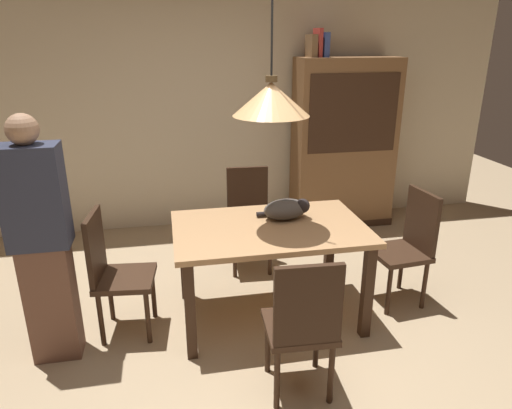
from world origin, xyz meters
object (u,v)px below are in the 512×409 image
(chair_left_side, at_px, (113,269))
(book_brown_thick, at_px, (311,46))
(dining_table, at_px, (270,239))
(book_blue_wide, at_px, (324,45))
(chair_right_side, at_px, (408,243))
(hutch_bookcase, at_px, (343,147))
(person_standing, at_px, (42,244))
(cat_sleeping, at_px, (287,209))
(chair_far_back, at_px, (249,214))
(chair_near_front, at_px, (303,323))
(book_red_tall, at_px, (318,43))
(pendant_lamp, at_px, (271,99))

(chair_left_side, relative_size, book_brown_thick, 3.88)
(dining_table, bearing_deg, book_blue_wide, 61.41)
(chair_right_side, distance_m, hutch_bookcase, 1.77)
(book_brown_thick, height_order, person_standing, book_brown_thick)
(cat_sleeping, bearing_deg, book_blue_wide, 64.01)
(chair_left_side, bearing_deg, book_brown_thick, 41.62)
(chair_far_back, bearing_deg, book_brown_thick, 46.55)
(chair_far_back, distance_m, person_standing, 1.87)
(chair_near_front, distance_m, chair_far_back, 1.76)
(cat_sleeping, height_order, hutch_bookcase, hutch_bookcase)
(chair_near_front, distance_m, cat_sleeping, 1.06)
(chair_far_back, bearing_deg, chair_left_side, -142.46)
(book_brown_thick, bearing_deg, chair_right_side, -79.73)
(chair_left_side, bearing_deg, cat_sleeping, 5.05)
(chair_near_front, xyz_separation_m, book_brown_thick, (0.82, 2.61, 1.45))
(book_red_tall, bearing_deg, chair_near_front, -108.73)
(chair_far_back, relative_size, pendant_lamp, 0.72)
(book_red_tall, bearing_deg, pendant_lamp, -116.96)
(pendant_lamp, height_order, book_brown_thick, pendant_lamp)
(person_standing, bearing_deg, book_red_tall, 38.73)
(dining_table, height_order, book_blue_wide, book_blue_wide)
(chair_near_front, distance_m, book_blue_wide, 3.14)
(hutch_bookcase, bearing_deg, dining_table, -125.44)
(cat_sleeping, height_order, book_blue_wide, book_blue_wide)
(chair_right_side, distance_m, person_standing, 2.66)
(book_red_tall, bearing_deg, hutch_bookcase, -0.24)
(chair_left_side, distance_m, book_brown_thick, 2.98)
(chair_near_front, xyz_separation_m, chair_far_back, (0.01, 1.76, 0.00))
(chair_left_side, xyz_separation_m, chair_far_back, (1.13, 0.87, 0.00))
(chair_near_front, xyz_separation_m, person_standing, (-1.50, 0.70, 0.32))
(chair_far_back, height_order, book_red_tall, book_red_tall)
(book_brown_thick, bearing_deg, person_standing, -140.47)
(chair_right_side, bearing_deg, chair_far_back, 142.24)
(book_brown_thick, bearing_deg, book_blue_wide, 0.00)
(pendant_lamp, bearing_deg, chair_near_front, -90.26)
(hutch_bookcase, bearing_deg, chair_left_side, -143.86)
(chair_right_side, relative_size, hutch_bookcase, 0.50)
(chair_left_side, xyz_separation_m, person_standing, (-0.38, -0.19, 0.32))
(dining_table, height_order, hutch_bookcase, hutch_bookcase)
(person_standing, bearing_deg, hutch_bookcase, 34.94)
(dining_table, bearing_deg, chair_far_back, 89.74)
(chair_near_front, bearing_deg, book_blue_wide, 70.04)
(book_blue_wide, bearing_deg, person_standing, -142.00)
(chair_left_side, bearing_deg, pendant_lamp, -0.42)
(chair_near_front, height_order, book_brown_thick, book_brown_thick)
(chair_far_back, bearing_deg, cat_sleeping, -78.42)
(dining_table, bearing_deg, chair_left_side, 179.58)
(dining_table, xyz_separation_m, book_blue_wide, (0.94, 1.73, 1.32))
(chair_near_front, height_order, chair_far_back, same)
(chair_near_front, bearing_deg, cat_sleeping, 80.74)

